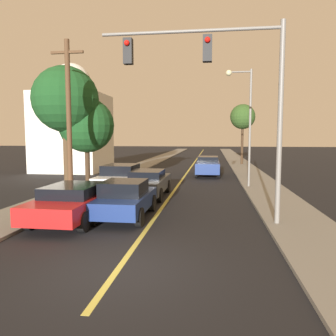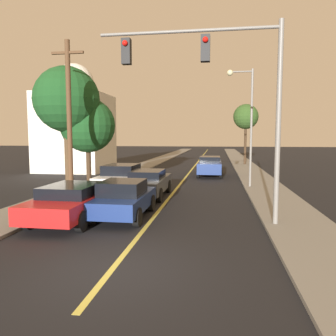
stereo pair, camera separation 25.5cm
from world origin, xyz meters
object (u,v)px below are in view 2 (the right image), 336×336
object	(u,v)px
tree_right_near	(246,117)
domed_building_left	(76,125)
traffic_signal_mast	(220,80)
streetlamp_right	(246,112)
car_far_oncoming	(210,166)
car_near_lane_second	(148,182)
car_outer_lane_second	(122,178)
car_outer_lane_front	(74,200)
utility_pole_left	(69,117)
tree_left_near	(67,100)
tree_left_far	(88,126)
car_near_lane_front	(124,199)

from	to	relation	value
tree_right_near	domed_building_left	size ratio (longest dim) A/B	0.68
traffic_signal_mast	streetlamp_right	xyz separation A→B (m)	(1.59, 8.76, -0.49)
streetlamp_right	car_far_oncoming	bearing A→B (deg)	110.34
car_near_lane_second	car_far_oncoming	world-z (taller)	car_far_oncoming
car_outer_lane_second	streetlamp_right	distance (m)	8.37
car_outer_lane_second	car_outer_lane_front	bearing A→B (deg)	-90.00
car_near_lane_second	utility_pole_left	size ratio (longest dim) A/B	0.61
car_outer_lane_second	tree_left_near	bearing A→B (deg)	-177.18
car_outer_lane_front	streetlamp_right	world-z (taller)	streetlamp_right
tree_left_far	domed_building_left	bearing A→B (deg)	117.88
streetlamp_right	utility_pole_left	bearing A→B (deg)	-148.47
car_near_lane_front	car_outer_lane_second	size ratio (longest dim) A/B	0.81
streetlamp_right	tree_right_near	world-z (taller)	streetlamp_right
tree_left_far	tree_right_near	world-z (taller)	tree_right_near
car_outer_lane_front	traffic_signal_mast	bearing A→B (deg)	0.91
traffic_signal_mast	streetlamp_right	bearing A→B (deg)	79.73
car_outer_lane_front	domed_building_left	distance (m)	19.00
tree_right_near	car_outer_lane_second	bearing A→B (deg)	-113.61
traffic_signal_mast	streetlamp_right	distance (m)	8.91
tree_left_far	traffic_signal_mast	bearing A→B (deg)	-42.12
traffic_signal_mast	tree_left_far	size ratio (longest dim) A/B	1.30
car_outer_lane_second	car_far_oncoming	world-z (taller)	car_outer_lane_second
car_far_oncoming	traffic_signal_mast	world-z (taller)	traffic_signal_mast
car_outer_lane_second	car_far_oncoming	size ratio (longest dim) A/B	0.99
car_far_oncoming	tree_left_far	xyz separation A→B (m)	(-7.08, -7.81, 2.99)
car_outer_lane_second	traffic_signal_mast	bearing A→B (deg)	-49.17
car_near_lane_second	car_far_oncoming	size ratio (longest dim) A/B	0.92
car_outer_lane_front	traffic_signal_mast	distance (m)	6.99
car_near_lane_front	car_outer_lane_second	xyz separation A→B (m)	(-1.80, 5.87, 0.05)
streetlamp_right	domed_building_left	xyz separation A→B (m)	(-14.61, 8.24, -0.45)
domed_building_left	tree_right_near	bearing A→B (deg)	28.07
tree_left_far	tree_right_near	bearing A→B (deg)	59.97
car_outer_lane_front	car_far_oncoming	world-z (taller)	car_far_oncoming
traffic_signal_mast	car_far_oncoming	bearing A→B (deg)	92.56
car_near_lane_front	tree_left_near	world-z (taller)	tree_left_near
streetlamp_right	tree_right_near	xyz separation A→B (m)	(1.37, 16.76, 0.68)
car_near_lane_front	tree_right_near	bearing A→B (deg)	75.26
utility_pole_left	car_near_lane_second	bearing A→B (deg)	24.49
streetlamp_right	domed_building_left	size ratio (longest dim) A/B	0.73
car_near_lane_front	streetlamp_right	xyz separation A→B (m)	(5.23, 8.32, 3.88)
car_near_lane_second	tree_right_near	xyz separation A→B (m)	(6.60, 20.53, 4.56)
tree_left_near	car_outer_lane_front	bearing A→B (deg)	-63.02
car_near_lane_front	utility_pole_left	world-z (taller)	utility_pole_left
traffic_signal_mast	utility_pole_left	size ratio (longest dim) A/B	0.91
car_outer_lane_front	utility_pole_left	size ratio (longest dim) A/B	0.68
car_near_lane_front	car_near_lane_second	bearing A→B (deg)	90.00
car_far_oncoming	streetlamp_right	xyz separation A→B (m)	(2.25, -6.06, 3.80)
car_near_lane_front	traffic_signal_mast	distance (m)	5.71
domed_building_left	car_outer_lane_front	bearing A→B (deg)	-66.05
car_outer_lane_front	domed_building_left	size ratio (longest dim) A/B	0.53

